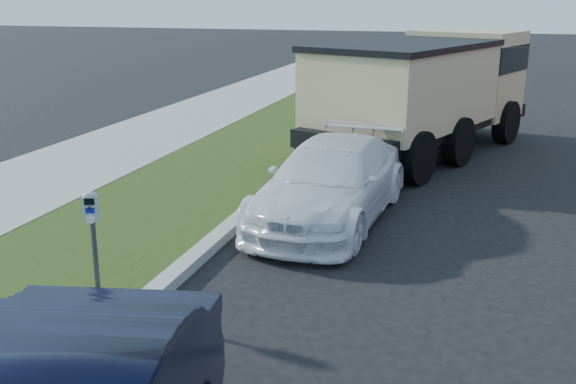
# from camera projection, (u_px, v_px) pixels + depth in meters

# --- Properties ---
(ground) EXTENTS (120.00, 120.00, 0.00)m
(ground) POSITION_uv_depth(u_px,v_px,m) (378.00, 307.00, 7.85)
(ground) COLOR black
(ground) RESTS_ON ground
(streetside) EXTENTS (6.12, 50.00, 0.15)m
(streetside) POSITION_uv_depth(u_px,v_px,m) (66.00, 209.00, 11.21)
(streetside) COLOR gray
(streetside) RESTS_ON ground
(parking_meter) EXTENTS (0.20, 0.16, 1.28)m
(parking_meter) POSITION_uv_depth(u_px,v_px,m) (92.00, 222.00, 7.57)
(parking_meter) COLOR #3F4247
(parking_meter) RESTS_ON ground
(white_wagon) EXTENTS (2.07, 4.46, 1.26)m
(white_wagon) POSITION_uv_depth(u_px,v_px,m) (331.00, 182.00, 10.75)
(white_wagon) COLOR white
(white_wagon) RESTS_ON ground
(dump_truck) EXTENTS (4.69, 7.17, 2.64)m
(dump_truck) POSITION_uv_depth(u_px,v_px,m) (428.00, 87.00, 15.28)
(dump_truck) COLOR black
(dump_truck) RESTS_ON ground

